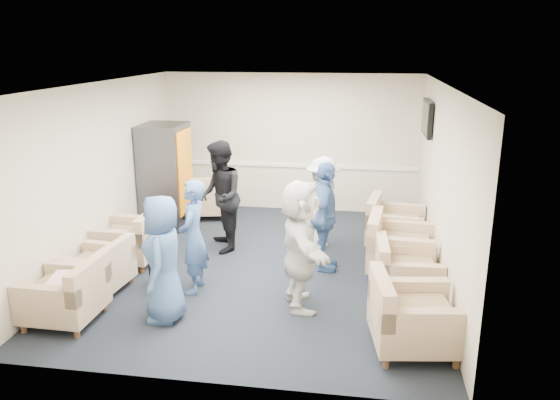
# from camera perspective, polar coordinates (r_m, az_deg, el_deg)

# --- Properties ---
(floor) EXTENTS (6.00, 6.00, 0.00)m
(floor) POSITION_cam_1_polar(r_m,az_deg,el_deg) (8.33, -1.66, -6.87)
(floor) COLOR black
(floor) RESTS_ON ground
(ceiling) EXTENTS (6.00, 6.00, 0.00)m
(ceiling) POSITION_cam_1_polar(r_m,az_deg,el_deg) (7.68, -1.83, 12.00)
(ceiling) COLOR white
(ceiling) RESTS_ON back_wall
(back_wall) EXTENTS (5.00, 0.02, 2.70)m
(back_wall) POSITION_cam_1_polar(r_m,az_deg,el_deg) (10.80, 1.15, 5.98)
(back_wall) COLOR beige
(back_wall) RESTS_ON floor
(front_wall) EXTENTS (5.00, 0.02, 2.70)m
(front_wall) POSITION_cam_1_polar(r_m,az_deg,el_deg) (5.11, -7.86, -5.86)
(front_wall) COLOR beige
(front_wall) RESTS_ON floor
(left_wall) EXTENTS (0.02, 6.00, 2.70)m
(left_wall) POSITION_cam_1_polar(r_m,az_deg,el_deg) (8.70, -18.18, 2.68)
(left_wall) COLOR beige
(left_wall) RESTS_ON floor
(right_wall) EXTENTS (0.02, 6.00, 2.70)m
(right_wall) POSITION_cam_1_polar(r_m,az_deg,el_deg) (7.85, 16.52, 1.43)
(right_wall) COLOR beige
(right_wall) RESTS_ON floor
(chair_rail) EXTENTS (4.98, 0.04, 0.06)m
(chair_rail) POSITION_cam_1_polar(r_m,az_deg,el_deg) (10.87, 1.13, 3.62)
(chair_rail) COLOR white
(chair_rail) RESTS_ON back_wall
(tv) EXTENTS (0.10, 1.00, 0.58)m
(tv) POSITION_cam_1_polar(r_m,az_deg,el_deg) (9.47, 15.11, 8.27)
(tv) COLOR black
(tv) RESTS_ON right_wall
(armchair_left_near) EXTENTS (0.85, 0.85, 0.66)m
(armchair_left_near) POSITION_cam_1_polar(r_m,az_deg,el_deg) (7.09, -21.28, -9.36)
(armchair_left_near) COLOR tan
(armchair_left_near) RESTS_ON floor
(armchair_left_mid) EXTENTS (0.84, 0.84, 0.61)m
(armchair_left_mid) POSITION_cam_1_polar(r_m,az_deg,el_deg) (7.81, -18.20, -6.88)
(armchair_left_mid) COLOR tan
(armchair_left_mid) RESTS_ON floor
(armchair_left_far) EXTENTS (0.87, 0.87, 0.69)m
(armchair_left_far) POSITION_cam_1_polar(r_m,az_deg,el_deg) (8.62, -15.23, -4.18)
(armchair_left_far) COLOR tan
(armchair_left_far) RESTS_ON floor
(armchair_right_near) EXTENTS (1.02, 1.02, 0.72)m
(armchair_right_near) POSITION_cam_1_polar(r_m,az_deg,el_deg) (6.23, 13.34, -12.01)
(armchair_right_near) COLOR tan
(armchair_right_near) RESTS_ON floor
(armchair_right_midnear) EXTENTS (0.86, 0.86, 0.66)m
(armchair_right_midnear) POSITION_cam_1_polar(r_m,az_deg,el_deg) (7.42, 12.75, -7.49)
(armchair_right_midnear) COLOR tan
(armchair_right_midnear) RESTS_ON floor
(armchair_right_midfar) EXTENTS (1.02, 1.02, 0.74)m
(armchair_right_midfar) POSITION_cam_1_polar(r_m,az_deg,el_deg) (8.11, 12.08, -5.06)
(armchair_right_midfar) COLOR tan
(armchair_right_midfar) RESTS_ON floor
(armchair_right_far) EXTENTS (1.01, 1.01, 0.71)m
(armchair_right_far) POSITION_cam_1_polar(r_m,az_deg,el_deg) (9.13, 11.63, -2.73)
(armchair_right_far) COLOR tan
(armchair_right_far) RESTS_ON floor
(armchair_corner) EXTENTS (1.05, 1.05, 0.71)m
(armchair_corner) POSITION_cam_1_polar(r_m,az_deg,el_deg) (10.59, -7.64, 0.11)
(armchair_corner) COLOR tan
(armchair_corner) RESTS_ON floor
(vending_machine) EXTENTS (0.76, 0.89, 1.88)m
(vending_machine) POSITION_cam_1_polar(r_m,az_deg,el_deg) (10.06, -11.84, 2.49)
(vending_machine) COLOR #45454C
(vending_machine) RESTS_ON floor
(backpack) EXTENTS (0.30, 0.23, 0.47)m
(backpack) POSITION_cam_1_polar(r_m,az_deg,el_deg) (7.77, -12.34, -7.07)
(backpack) COLOR black
(backpack) RESTS_ON floor
(pillow) EXTENTS (0.44, 0.53, 0.14)m
(pillow) POSITION_cam_1_polar(r_m,az_deg,el_deg) (7.03, -21.48, -8.05)
(pillow) COLOR silver
(pillow) RESTS_ON armchair_left_near
(person_front_left) EXTENTS (0.60, 0.83, 1.56)m
(person_front_left) POSITION_cam_1_polar(r_m,az_deg,el_deg) (6.66, -12.12, -6.03)
(person_front_left) COLOR #3F6198
(person_front_left) RESTS_ON floor
(person_mid_left) EXTENTS (0.38, 0.57, 1.55)m
(person_mid_left) POSITION_cam_1_polar(r_m,az_deg,el_deg) (7.34, -9.05, -3.81)
(person_mid_left) COLOR #3F6198
(person_mid_left) RESTS_ON floor
(person_back_left) EXTENTS (0.94, 1.05, 1.79)m
(person_back_left) POSITION_cam_1_polar(r_m,az_deg,el_deg) (8.71, -6.31, 0.33)
(person_back_left) COLOR black
(person_back_left) RESTS_ON floor
(person_back_right) EXTENTS (0.71, 1.06, 1.52)m
(person_back_right) POSITION_cam_1_polar(r_m,az_deg,el_deg) (8.82, 4.50, -0.33)
(person_back_right) COLOR white
(person_back_right) RESTS_ON floor
(person_mid_right) EXTENTS (0.41, 0.96, 1.63)m
(person_mid_right) POSITION_cam_1_polar(r_m,az_deg,el_deg) (7.95, 4.70, -1.77)
(person_mid_right) COLOR #3F6198
(person_mid_right) RESTS_ON floor
(person_front_right) EXTENTS (0.87, 1.62, 1.67)m
(person_front_right) POSITION_cam_1_polar(r_m,az_deg,el_deg) (6.80, 2.15, -4.72)
(person_front_right) COLOR silver
(person_front_right) RESTS_ON floor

